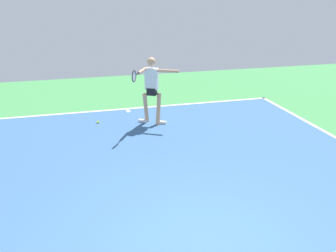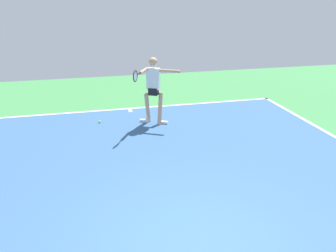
{
  "view_description": "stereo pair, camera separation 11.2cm",
  "coord_description": "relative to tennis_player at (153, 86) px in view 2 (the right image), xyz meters",
  "views": [
    {
      "loc": [
        1.45,
        3.83,
        3.43
      ],
      "look_at": [
        -0.25,
        -2.66,
        0.9
      ],
      "focal_mm": 38.3,
      "sensor_mm": 36.0,
      "label": 1
    },
    {
      "loc": [
        1.34,
        3.86,
        3.43
      ],
      "look_at": [
        -0.25,
        -2.66,
        0.9
      ],
      "focal_mm": 38.3,
      "sensor_mm": 36.0,
      "label": 2
    }
  ],
  "objects": [
    {
      "name": "tennis_player",
      "position": [
        0.0,
        0.0,
        0.0
      ],
      "size": [
        1.33,
        1.11,
        1.83
      ],
      "rotation": [
        0.0,
        0.0,
        -0.5
      ],
      "color": "tan",
      "rests_on": "ground_plane"
    },
    {
      "name": "court_surface",
      "position": [
        0.48,
        5.28,
        -1.06
      ],
      "size": [
        9.52,
        13.62,
        0.0
      ],
      "primitive_type": "cube",
      "color": "#38608E",
      "rests_on": "ground_plane"
    },
    {
      "name": "court_line_centre_mark",
      "position": [
        0.48,
        -1.28,
        -1.06
      ],
      "size": [
        0.1,
        0.3,
        0.01
      ],
      "primitive_type": "cube",
      "color": "white",
      "rests_on": "ground_plane"
    },
    {
      "name": "ground_plane",
      "position": [
        0.48,
        5.28,
        -1.06
      ],
      "size": [
        22.88,
        22.88,
        0.0
      ],
      "primitive_type": "plane",
      "color": "#428E4C"
    },
    {
      "name": "tennis_ball_near_player",
      "position": [
        1.46,
        -0.39,
        -1.03
      ],
      "size": [
        0.07,
        0.07,
        0.07
      ],
      "primitive_type": "sphere",
      "color": "#CCE033",
      "rests_on": "ground_plane"
    },
    {
      "name": "court_line_baseline_near",
      "position": [
        0.48,
        -1.48,
        -1.06
      ],
      "size": [
        9.52,
        0.1,
        0.01
      ],
      "primitive_type": "cube",
      "color": "white",
      "rests_on": "ground_plane"
    }
  ]
}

